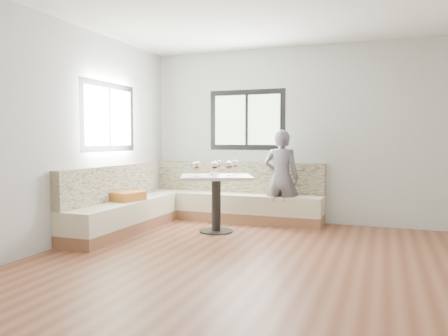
{
  "coord_description": "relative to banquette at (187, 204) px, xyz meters",
  "views": [
    {
      "loc": [
        1.26,
        -4.46,
        1.32
      ],
      "look_at": [
        -0.91,
        1.41,
        0.92
      ],
      "focal_mm": 35.0,
      "sensor_mm": 36.0,
      "label": 1
    }
  ],
  "objects": [
    {
      "name": "person",
      "position": [
        1.37,
        0.49,
        0.4
      ],
      "size": [
        0.54,
        0.35,
        1.47
      ],
      "primitive_type": "imported",
      "rotation": [
        0.0,
        0.0,
        3.14
      ],
      "color": "#5A575F",
      "rests_on": "ground"
    },
    {
      "name": "wine_glass_b",
      "position": [
        0.65,
        -0.5,
        0.64
      ],
      "size": [
        0.1,
        0.1,
        0.22
      ],
      "color": "white",
      "rests_on": "table"
    },
    {
      "name": "wine_glass_e",
      "position": [
        0.82,
        -0.11,
        0.64
      ],
      "size": [
        0.1,
        0.1,
        0.22
      ],
      "color": "white",
      "rests_on": "table"
    },
    {
      "name": "wine_glass_c",
      "position": [
        0.81,
        -0.35,
        0.64
      ],
      "size": [
        0.1,
        0.1,
        0.22
      ],
      "color": "white",
      "rests_on": "table"
    },
    {
      "name": "wine_glass_a",
      "position": [
        0.42,
        -0.59,
        0.64
      ],
      "size": [
        0.1,
        0.1,
        0.22
      ],
      "color": "white",
      "rests_on": "table"
    },
    {
      "name": "wine_glass_d",
      "position": [
        0.58,
        -0.19,
        0.64
      ],
      "size": [
        0.1,
        0.1,
        0.22
      ],
      "color": "white",
      "rests_on": "table"
    },
    {
      "name": "banquette",
      "position": [
        0.0,
        0.0,
        0.0
      ],
      "size": [
        2.9,
        2.8,
        0.95
      ],
      "color": "brown",
      "rests_on": "ground"
    },
    {
      "name": "table",
      "position": [
        0.6,
        -0.32,
        0.28
      ],
      "size": [
        1.21,
        1.1,
        0.81
      ],
      "rotation": [
        0.0,
        0.0,
        0.41
      ],
      "color": "black",
      "rests_on": "ground"
    },
    {
      "name": "room",
      "position": [
        1.51,
        -1.55,
        1.08
      ],
      "size": [
        5.01,
        5.01,
        2.81
      ],
      "color": "brown",
      "rests_on": "ground"
    },
    {
      "name": "olive_ramekin",
      "position": [
        0.54,
        -0.28,
        0.5
      ],
      "size": [
        0.11,
        0.11,
        0.04
      ],
      "color": "white",
      "rests_on": "table"
    }
  ]
}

